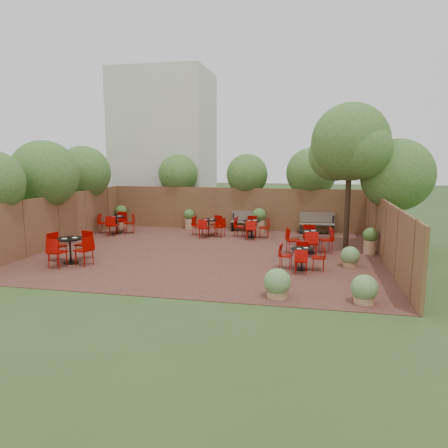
# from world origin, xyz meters

# --- Properties ---
(ground) EXTENTS (80.00, 80.00, 0.00)m
(ground) POSITION_xyz_m (0.00, 0.00, 0.00)
(ground) COLOR #354F23
(ground) RESTS_ON ground
(courtyard_paving) EXTENTS (12.00, 10.00, 0.02)m
(courtyard_paving) POSITION_xyz_m (0.00, 0.00, 0.01)
(courtyard_paving) COLOR #381A17
(courtyard_paving) RESTS_ON ground
(fence_back) EXTENTS (12.00, 0.08, 2.00)m
(fence_back) POSITION_xyz_m (0.00, 5.00, 1.00)
(fence_back) COLOR brown
(fence_back) RESTS_ON ground
(fence_left) EXTENTS (0.08, 10.00, 2.00)m
(fence_left) POSITION_xyz_m (-6.00, 0.00, 1.00)
(fence_left) COLOR brown
(fence_left) RESTS_ON ground
(fence_right) EXTENTS (0.08, 10.00, 2.00)m
(fence_right) POSITION_xyz_m (6.00, 0.00, 1.00)
(fence_right) COLOR brown
(fence_right) RESTS_ON ground
(neighbour_building) EXTENTS (5.00, 4.00, 8.00)m
(neighbour_building) POSITION_xyz_m (-4.50, 8.00, 4.00)
(neighbour_building) COLOR beige
(neighbour_building) RESTS_ON ground
(overhang_foliage) EXTENTS (15.73, 10.51, 2.63)m
(overhang_foliage) POSITION_xyz_m (-1.40, 2.48, 2.71)
(overhang_foliage) COLOR #38621F
(overhang_foliage) RESTS_ON ground
(courtyard_tree) EXTENTS (2.92, 2.84, 5.37)m
(courtyard_tree) POSITION_xyz_m (4.87, 1.74, 3.81)
(courtyard_tree) COLOR black
(courtyard_tree) RESTS_ON courtyard_paving
(park_bench_left) EXTENTS (1.54, 0.55, 0.94)m
(park_bench_left) POSITION_xyz_m (0.69, 4.63, 0.50)
(park_bench_left) COLOR brown
(park_bench_left) RESTS_ON courtyard_paving
(park_bench_right) EXTENTS (1.58, 0.59, 0.96)m
(park_bench_right) POSITION_xyz_m (3.84, 4.63, 0.51)
(park_bench_right) COLOR brown
(park_bench_right) RESTS_ON courtyard_paving
(bistro_tables) EXTENTS (10.20, 7.17, 0.95)m
(bistro_tables) POSITION_xyz_m (-0.62, 0.84, 0.47)
(bistro_tables) COLOR black
(bistro_tables) RESTS_ON courtyard_paving
(planters) EXTENTS (11.84, 4.28, 1.13)m
(planters) POSITION_xyz_m (-0.37, 3.82, 0.58)
(planters) COLOR tan
(planters) RESTS_ON courtyard_paving
(low_shrubs) EXTENTS (2.70, 4.04, 0.73)m
(low_shrubs) POSITION_xyz_m (4.04, -3.45, 0.35)
(low_shrubs) COLOR tan
(low_shrubs) RESTS_ON courtyard_paving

